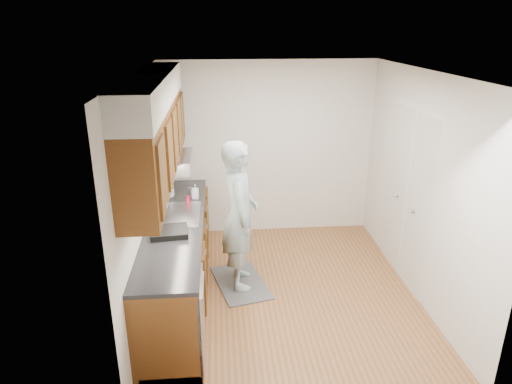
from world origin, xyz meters
The scene contains 15 objects.
floor centered at (0.00, 0.00, 0.00)m, with size 3.50×3.50×0.00m, color brown.
ceiling centered at (0.00, 0.00, 2.50)m, with size 3.50×3.50×0.00m, color white.
wall_left centered at (-1.50, 0.00, 1.25)m, with size 0.02×3.50×2.50m, color silver.
wall_right centered at (1.50, 0.00, 1.25)m, with size 0.02×3.50×2.50m, color silver.
wall_back centered at (0.00, 1.75, 1.25)m, with size 3.00×0.02×2.50m, color silver.
counter centered at (-1.20, 0.00, 0.49)m, with size 0.64×2.80×1.30m.
upper_cabinets centered at (-1.33, 0.05, 1.95)m, with size 0.47×2.80×1.21m.
closet_door centered at (1.49, 0.30, 1.02)m, with size 0.02×1.22×2.05m, color white.
floor_mat centered at (-0.49, 0.23, 0.01)m, with size 0.54×0.92×0.02m, color #5C5D5F.
person centered at (-0.49, 0.23, 1.01)m, with size 0.70×0.47×1.99m, color #94AFB4.
soap_bottle_a centered at (-1.32, 0.78, 1.08)m, with size 0.11×0.11×0.28m, color silver.
soap_bottle_b centered at (-1.01, 0.70, 1.03)m, with size 0.08×0.08×0.18m, color silver.
soda_can centered at (-1.09, 0.51, 0.99)m, with size 0.06×0.06×0.11m, color #A81C33.
steel_can centered at (-1.06, 0.79, 0.99)m, with size 0.06×0.06×0.11m, color #A5A5AA.
dish_rack centered at (-1.23, -0.31, 0.97)m, with size 0.37×0.31×0.06m, color black.
Camera 1 is at (-0.71, -4.55, 2.96)m, focal length 32.00 mm.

